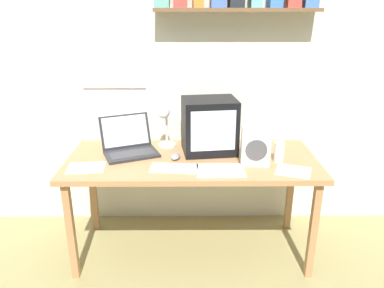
{
  "coord_description": "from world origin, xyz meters",
  "views": [
    {
      "loc": [
        -0.01,
        -2.31,
        1.69
      ],
      "look_at": [
        0.0,
        0.0,
        0.83
      ],
      "focal_mm": 35.0,
      "sensor_mm": 36.0,
      "label": 1
    }
  ],
  "objects_px": {
    "corner_desk": "(192,166)",
    "loose_paper_near_monitor": "(220,170)",
    "computer_mouse": "(175,156)",
    "loose_paper_near_laptop": "(86,168)",
    "open_notebook": "(174,168)",
    "crt_monitor": "(209,126)",
    "juice_glass": "(279,153)",
    "space_heater": "(256,145)",
    "laptop": "(129,144)",
    "printed_handout": "(293,171)",
    "desk_lamp": "(165,122)"
  },
  "relations": [
    {
      "from": "crt_monitor",
      "to": "corner_desk",
      "type": "bearing_deg",
      "value": -141.35
    },
    {
      "from": "juice_glass",
      "to": "loose_paper_near_monitor",
      "type": "bearing_deg",
      "value": -160.39
    },
    {
      "from": "laptop",
      "to": "open_notebook",
      "type": "distance_m",
      "value": 0.44
    },
    {
      "from": "space_heater",
      "to": "juice_glass",
      "type": "bearing_deg",
      "value": 14.51
    },
    {
      "from": "computer_mouse",
      "to": "loose_paper_near_monitor",
      "type": "distance_m",
      "value": 0.35
    },
    {
      "from": "loose_paper_near_laptop",
      "to": "crt_monitor",
      "type": "bearing_deg",
      "value": 19.85
    },
    {
      "from": "crt_monitor",
      "to": "desk_lamp",
      "type": "xyz_separation_m",
      "value": [
        -0.31,
        0.07,
        0.01
      ]
    },
    {
      "from": "open_notebook",
      "to": "loose_paper_near_monitor",
      "type": "relative_size",
      "value": 1.04
    },
    {
      "from": "space_heater",
      "to": "computer_mouse",
      "type": "height_order",
      "value": "space_heater"
    },
    {
      "from": "loose_paper_near_laptop",
      "to": "open_notebook",
      "type": "bearing_deg",
      "value": -1.03
    },
    {
      "from": "computer_mouse",
      "to": "printed_handout",
      "type": "xyz_separation_m",
      "value": [
        0.73,
        -0.21,
        -0.01
      ]
    },
    {
      "from": "computer_mouse",
      "to": "loose_paper_near_monitor",
      "type": "bearing_deg",
      "value": -34.46
    },
    {
      "from": "open_notebook",
      "to": "loose_paper_near_monitor",
      "type": "height_order",
      "value": "same"
    },
    {
      "from": "corner_desk",
      "to": "loose_paper_near_monitor",
      "type": "height_order",
      "value": "loose_paper_near_monitor"
    },
    {
      "from": "printed_handout",
      "to": "loose_paper_near_monitor",
      "type": "relative_size",
      "value": 0.85
    },
    {
      "from": "juice_glass",
      "to": "open_notebook",
      "type": "bearing_deg",
      "value": -171.28
    },
    {
      "from": "laptop",
      "to": "computer_mouse",
      "type": "relative_size",
      "value": 3.87
    },
    {
      "from": "loose_paper_near_laptop",
      "to": "printed_handout",
      "type": "xyz_separation_m",
      "value": [
        1.29,
        -0.06,
        0.0
      ]
    },
    {
      "from": "desk_lamp",
      "to": "open_notebook",
      "type": "distance_m",
      "value": 0.42
    },
    {
      "from": "juice_glass",
      "to": "loose_paper_near_laptop",
      "type": "xyz_separation_m",
      "value": [
        -1.23,
        -0.09,
        -0.06
      ]
    },
    {
      "from": "corner_desk",
      "to": "space_heater",
      "type": "height_order",
      "value": "space_heater"
    },
    {
      "from": "crt_monitor",
      "to": "juice_glass",
      "type": "bearing_deg",
      "value": -30.35
    },
    {
      "from": "laptop",
      "to": "desk_lamp",
      "type": "distance_m",
      "value": 0.29
    },
    {
      "from": "laptop",
      "to": "loose_paper_near_laptop",
      "type": "bearing_deg",
      "value": -151.9
    },
    {
      "from": "printed_handout",
      "to": "desk_lamp",
      "type": "bearing_deg",
      "value": 153.01
    },
    {
      "from": "corner_desk",
      "to": "space_heater",
      "type": "distance_m",
      "value": 0.46
    },
    {
      "from": "juice_glass",
      "to": "loose_paper_near_laptop",
      "type": "distance_m",
      "value": 1.23
    },
    {
      "from": "computer_mouse",
      "to": "open_notebook",
      "type": "bearing_deg",
      "value": -91.13
    },
    {
      "from": "open_notebook",
      "to": "loose_paper_near_monitor",
      "type": "bearing_deg",
      "value": -6.86
    },
    {
      "from": "corner_desk",
      "to": "desk_lamp",
      "type": "height_order",
      "value": "desk_lamp"
    },
    {
      "from": "corner_desk",
      "to": "laptop",
      "type": "relative_size",
      "value": 3.76
    },
    {
      "from": "open_notebook",
      "to": "printed_handout",
      "type": "distance_m",
      "value": 0.74
    },
    {
      "from": "corner_desk",
      "to": "loose_paper_near_monitor",
      "type": "relative_size",
      "value": 5.63
    },
    {
      "from": "space_heater",
      "to": "crt_monitor",
      "type": "bearing_deg",
      "value": 146.51
    },
    {
      "from": "juice_glass",
      "to": "loose_paper_near_monitor",
      "type": "xyz_separation_m",
      "value": [
        -0.39,
        -0.14,
        -0.06
      ]
    },
    {
      "from": "open_notebook",
      "to": "printed_handout",
      "type": "xyz_separation_m",
      "value": [
        0.74,
        -0.05,
        -0.0
      ]
    },
    {
      "from": "desk_lamp",
      "to": "computer_mouse",
      "type": "bearing_deg",
      "value": -51.45
    },
    {
      "from": "laptop",
      "to": "desk_lamp",
      "type": "bearing_deg",
      "value": -4.02
    },
    {
      "from": "desk_lamp",
      "to": "juice_glass",
      "type": "height_order",
      "value": "desk_lamp"
    },
    {
      "from": "corner_desk",
      "to": "loose_paper_near_monitor",
      "type": "bearing_deg",
      "value": -49.5
    },
    {
      "from": "loose_paper_near_monitor",
      "to": "laptop",
      "type": "bearing_deg",
      "value": 152.32
    },
    {
      "from": "crt_monitor",
      "to": "space_heater",
      "type": "distance_m",
      "value": 0.36
    },
    {
      "from": "printed_handout",
      "to": "loose_paper_near_monitor",
      "type": "xyz_separation_m",
      "value": [
        -0.45,
        0.01,
        0.0
      ]
    },
    {
      "from": "loose_paper_near_laptop",
      "to": "loose_paper_near_monitor",
      "type": "height_order",
      "value": "same"
    },
    {
      "from": "computer_mouse",
      "to": "loose_paper_near_laptop",
      "type": "height_order",
      "value": "computer_mouse"
    },
    {
      "from": "computer_mouse",
      "to": "loose_paper_near_monitor",
      "type": "height_order",
      "value": "computer_mouse"
    },
    {
      "from": "laptop",
      "to": "desk_lamp",
      "type": "xyz_separation_m",
      "value": [
        0.25,
        0.08,
        0.13
      ]
    },
    {
      "from": "corner_desk",
      "to": "loose_paper_near_laptop",
      "type": "bearing_deg",
      "value": -166.48
    },
    {
      "from": "crt_monitor",
      "to": "laptop",
      "type": "height_order",
      "value": "crt_monitor"
    },
    {
      "from": "laptop",
      "to": "space_heater",
      "type": "bearing_deg",
      "value": -36.38
    }
  ]
}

